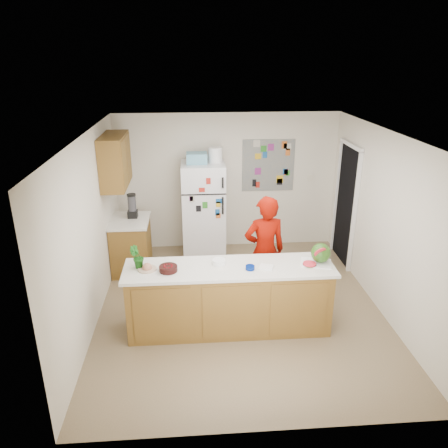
{
  "coord_description": "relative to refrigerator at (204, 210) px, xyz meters",
  "views": [
    {
      "loc": [
        -0.65,
        -5.44,
        3.45
      ],
      "look_at": [
        -0.21,
        0.2,
        1.23
      ],
      "focal_mm": 35.0,
      "sensor_mm": 36.0,
      "label": 1
    }
  ],
  "objects": [
    {
      "name": "potted_plant",
      "position": [
        -0.91,
        -2.33,
        0.22
      ],
      "size": [
        0.2,
        0.18,
        0.3
      ],
      "primitive_type": "imported",
      "rotation": [
        0.0,
        0.0,
        3.44
      ],
      "color": "#0E4615",
      "rests_on": "peninsula_top"
    },
    {
      "name": "upper_cabinets",
      "position": [
        -1.37,
        -0.58,
        1.05
      ],
      "size": [
        0.35,
        1.0,
        0.8
      ],
      "primitive_type": "cube",
      "color": "brown",
      "rests_on": "wall_left"
    },
    {
      "name": "blender_appliance",
      "position": [
        -1.19,
        -0.42,
        0.24
      ],
      "size": [
        0.14,
        0.14,
        0.38
      ],
      "primitive_type": "cylinder",
      "color": "black",
      "rests_on": "side_counter_top"
    },
    {
      "name": "plate",
      "position": [
        -0.78,
        -2.38,
        0.08
      ],
      "size": [
        0.27,
        0.27,
        0.02
      ],
      "primitive_type": "cylinder",
      "rotation": [
        0.0,
        0.0,
        -0.14
      ],
      "color": "beige",
      "rests_on": "peninsula_top"
    },
    {
      "name": "white_bowl",
      "position": [
        0.12,
        -2.29,
        0.1
      ],
      "size": [
        0.21,
        0.21,
        0.06
      ],
      "primitive_type": "cylinder",
      "rotation": [
        0.0,
        0.0,
        -0.33
      ],
      "color": "white",
      "rests_on": "peninsula_top"
    },
    {
      "name": "cobalt_bowl",
      "position": [
        0.5,
        -2.47,
        0.1
      ],
      "size": [
        0.14,
        0.14,
        0.05
      ],
      "primitive_type": "cylinder",
      "rotation": [
        0.0,
        0.0,
        -0.19
      ],
      "color": "#00165F",
      "rests_on": "peninsula_top"
    },
    {
      "name": "photo_collage",
      "position": [
        1.2,
        0.36,
        0.7
      ],
      "size": [
        0.95,
        0.01,
        0.95
      ],
      "primitive_type": "cube",
      "color": "slate",
      "rests_on": "wall_back"
    },
    {
      "name": "person",
      "position": [
        0.81,
        -1.74,
        -0.03
      ],
      "size": [
        0.64,
        0.46,
        1.64
      ],
      "primitive_type": "imported",
      "rotation": [
        0.0,
        0.0,
        3.27
      ],
      "color": "#6E0800",
      "rests_on": "floor"
    },
    {
      "name": "wall_back",
      "position": [
        0.45,
        0.38,
        0.4
      ],
      "size": [
        4.0,
        0.02,
        2.5
      ],
      "primitive_type": "cube",
      "color": "beige",
      "rests_on": "ground"
    },
    {
      "name": "refrigerator",
      "position": [
        0.0,
        0.0,
        0.0
      ],
      "size": [
        0.75,
        0.7,
        1.7
      ],
      "primitive_type": "cube",
      "color": "silver",
      "rests_on": "floor"
    },
    {
      "name": "cutting_board",
      "position": [
        1.37,
        -2.37,
        0.08
      ],
      "size": [
        0.45,
        0.38,
        0.01
      ],
      "primitive_type": "cube",
      "rotation": [
        0.0,
        0.0,
        -0.27
      ],
      "color": "white",
      "rests_on": "peninsula_top"
    },
    {
      "name": "floor",
      "position": [
        0.45,
        -1.88,
        -0.86
      ],
      "size": [
        4.0,
        4.5,
        0.02
      ],
      "primitive_type": "cube",
      "color": "brown",
      "rests_on": "ground"
    },
    {
      "name": "keys",
      "position": [
        1.45,
        -2.47,
        0.08
      ],
      "size": [
        0.1,
        0.07,
        0.01
      ],
      "primitive_type": "cube",
      "rotation": [
        0.0,
        0.0,
        0.39
      ],
      "color": "gray",
      "rests_on": "peninsula_top"
    },
    {
      "name": "doorway",
      "position": [
        2.44,
        -0.43,
        0.17
      ],
      "size": [
        0.03,
        0.85,
        2.04
      ],
      "primitive_type": "cube",
      "color": "black",
      "rests_on": "ground"
    },
    {
      "name": "side_counter_base",
      "position": [
        -1.24,
        -0.53,
        -0.42
      ],
      "size": [
        0.6,
        0.8,
        0.86
      ],
      "primitive_type": "cube",
      "color": "brown",
      "rests_on": "floor"
    },
    {
      "name": "watermelon",
      "position": [
        1.43,
        -2.35,
        0.21
      ],
      "size": [
        0.25,
        0.25,
        0.25
      ],
      "primitive_type": "sphere",
      "color": "#226117",
      "rests_on": "cutting_board"
    },
    {
      "name": "paper_towel",
      "position": [
        0.72,
        -2.45,
        0.08
      ],
      "size": [
        0.21,
        0.2,
        0.02
      ],
      "primitive_type": "cube",
      "rotation": [
        0.0,
        0.0,
        -0.36
      ],
      "color": "white",
      "rests_on": "peninsula_top"
    },
    {
      "name": "side_counter_top",
      "position": [
        -1.24,
        -0.53,
        0.03
      ],
      "size": [
        0.64,
        0.84,
        0.04
      ],
      "primitive_type": "cube",
      "color": "silver",
      "rests_on": "side_counter_base"
    },
    {
      "name": "cherry_bowl",
      "position": [
        -0.52,
        -2.44,
        0.11
      ],
      "size": [
        0.26,
        0.26,
        0.07
      ],
      "primitive_type": "cylinder",
      "rotation": [
        0.0,
        0.0,
        0.14
      ],
      "color": "black",
      "rests_on": "peninsula_top"
    },
    {
      "name": "peninsula_top",
      "position": [
        0.25,
        -2.38,
        0.05
      ],
      "size": [
        2.68,
        0.7,
        0.04
      ],
      "primitive_type": "cube",
      "color": "silver",
      "rests_on": "peninsula_base"
    },
    {
      "name": "watermelon_slice",
      "position": [
        1.28,
        -2.42,
        0.09
      ],
      "size": [
        0.16,
        0.16,
        0.02
      ],
      "primitive_type": "cylinder",
      "color": "red",
      "rests_on": "cutting_board"
    },
    {
      "name": "fridge_top_bin",
      "position": [
        -0.1,
        0.0,
        0.94
      ],
      "size": [
        0.35,
        0.28,
        0.18
      ],
      "primitive_type": "cube",
      "color": "#5999B2",
      "rests_on": "refrigerator"
    },
    {
      "name": "wall_right",
      "position": [
        2.46,
        -1.88,
        0.4
      ],
      "size": [
        0.02,
        4.5,
        2.5
      ],
      "primitive_type": "cube",
      "color": "beige",
      "rests_on": "ground"
    },
    {
      "name": "wall_left",
      "position": [
        -1.56,
        -1.88,
        0.4
      ],
      "size": [
        0.02,
        4.5,
        2.5
      ],
      "primitive_type": "cube",
      "color": "beige",
      "rests_on": "ground"
    },
    {
      "name": "peninsula_base",
      "position": [
        0.25,
        -2.38,
        -0.41
      ],
      "size": [
        2.6,
        0.62,
        0.88
      ],
      "primitive_type": "cube",
      "color": "brown",
      "rests_on": "floor"
    },
    {
      "name": "ceiling",
      "position": [
        0.45,
        -1.88,
        1.66
      ],
      "size": [
        4.0,
        4.5,
        0.02
      ],
      "primitive_type": "cube",
      "color": "white",
      "rests_on": "wall_back"
    }
  ]
}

